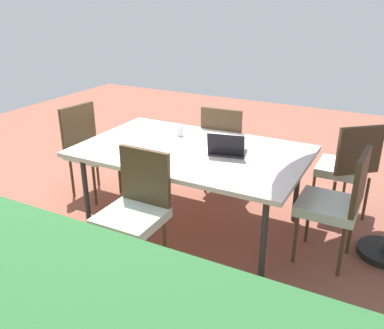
# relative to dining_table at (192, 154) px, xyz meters

# --- Properties ---
(ground_plane) EXTENTS (10.00, 10.00, 0.02)m
(ground_plane) POSITION_rel_dining_table_xyz_m (0.00, 0.00, -0.72)
(ground_plane) COLOR #935442
(dining_table) EXTENTS (2.05, 1.28, 0.76)m
(dining_table) POSITION_rel_dining_table_xyz_m (0.00, 0.00, 0.00)
(dining_table) COLOR silver
(dining_table) RESTS_ON ground_plane
(chair_north) EXTENTS (0.46, 0.46, 0.98)m
(chair_north) POSITION_rel_dining_table_xyz_m (0.04, 0.85, -0.16)
(chair_north) COLOR silver
(chair_north) RESTS_ON ground_plane
(chair_southwest) EXTENTS (0.58, 0.59, 0.98)m
(chair_southwest) POSITION_rel_dining_table_xyz_m (-1.26, -0.79, -0.16)
(chair_southwest) COLOR silver
(chair_southwest) RESTS_ON ground_plane
(chair_south) EXTENTS (0.47, 0.48, 0.98)m
(chair_south) POSITION_rel_dining_table_xyz_m (0.01, -0.79, -0.16)
(chair_south) COLOR silver
(chair_south) RESTS_ON ground_plane
(chair_east) EXTENTS (0.49, 0.48, 0.98)m
(chair_east) POSITION_rel_dining_table_xyz_m (1.27, -0.05, -0.16)
(chair_east) COLOR silver
(chair_east) RESTS_ON ground_plane
(chair_west) EXTENTS (0.47, 0.46, 0.98)m
(chair_west) POSITION_rel_dining_table_xyz_m (-1.30, 0.02, -0.16)
(chair_west) COLOR silver
(chair_west) RESTS_ON ground_plane
(laptop) EXTENTS (0.36, 0.31, 0.21)m
(laptop) POSITION_rel_dining_table_xyz_m (-0.34, -0.01, 0.09)
(laptop) COLOR #2D2D33
(laptop) RESTS_ON dining_table
(cup) EXTENTS (0.07, 0.07, 0.11)m
(cup) POSITION_rel_dining_table_xyz_m (0.29, -0.29, 0.10)
(cup) COLOR white
(cup) RESTS_ON dining_table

